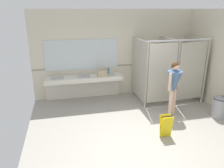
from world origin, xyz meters
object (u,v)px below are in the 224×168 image
at_px(person_standing, 174,83).
at_px(soap_dispenser, 108,71).
at_px(trash_bin, 220,107).
at_px(wet_floor_sign, 166,126).
at_px(handbag, 102,73).

distance_m(person_standing, soap_dispenser, 2.38).
distance_m(trash_bin, wet_floor_sign, 2.03).
bearing_deg(person_standing, wet_floor_sign, -123.74).
relative_size(trash_bin, handbag, 1.63).
bearing_deg(soap_dispenser, trash_bin, -40.26).
xyz_separation_m(person_standing, handbag, (-1.74, 1.57, -0.04)).
relative_size(handbag, wet_floor_sign, 0.65).
xyz_separation_m(person_standing, wet_floor_sign, (-0.67, -1.01, -0.70)).
relative_size(person_standing, wet_floor_sign, 2.86).
bearing_deg(handbag, person_standing, -42.04).
height_order(handbag, soap_dispenser, handbag).
distance_m(person_standing, wet_floor_sign, 1.40).
bearing_deg(wet_floor_sign, person_standing, 56.26).
bearing_deg(wet_floor_sign, soap_dispenser, 105.06).
bearing_deg(person_standing, trash_bin, -18.17).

